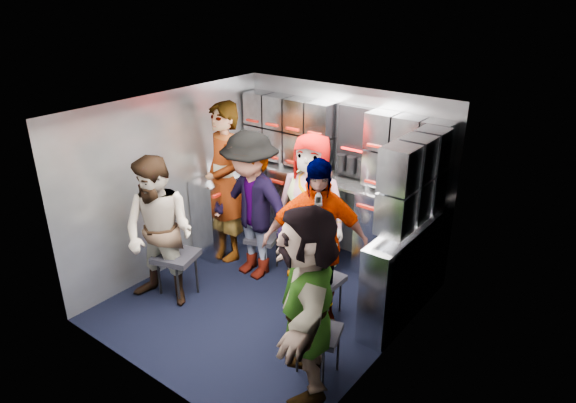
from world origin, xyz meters
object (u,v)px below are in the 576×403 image
Objects in this scene: jump_seat_near_right at (318,335)px; attendant_arc_c at (311,206)px; jump_seat_center at (319,238)px; attendant_arc_b at (251,206)px; attendant_arc_d at (315,244)px; jump_seat_mid_right at (324,281)px; jump_seat_near_left at (176,258)px; attendant_arc_a at (160,233)px; attendant_standing at (225,182)px; attendant_arc_e at (307,301)px; jump_seat_mid_left at (262,240)px.

attendant_arc_c is at bearing 127.48° from jump_seat_near_right.
jump_seat_center is at bearing 124.09° from jump_seat_near_right.
attendant_arc_d reaches higher than attendant_arc_b.
jump_seat_mid_right is 0.25× the size of attendant_arc_c.
attendant_arc_c is (0.00, -0.18, 0.48)m from jump_seat_center.
jump_seat_near_left is 1.13× the size of jump_seat_near_right.
jump_seat_near_right is 1.97m from attendant_arc_a.
attendant_standing is at bearing 179.26° from attendant_arc_c.
jump_seat_mid_left is at bearing -168.17° from attendant_arc_e.
attendant_arc_a reaches higher than jump_seat_mid_right.
attendant_arc_d reaches higher than jump_seat_mid_left.
attendant_arc_e reaches higher than jump_seat_mid_left.
attendant_arc_c is (0.51, 0.27, 0.48)m from jump_seat_mid_left.
jump_seat_mid_left and jump_seat_center have the same top height.
attendant_arc_a is at bearing -177.21° from jump_seat_near_right.
jump_seat_mid_right is at bearing -60.81° from attendant_arc_c.
jump_seat_center is (0.51, 0.45, 0.00)m from jump_seat_mid_left.
attendant_arc_b is at bearing -154.70° from attendant_arc_c.
attendant_arc_b reaches higher than jump_seat_mid_left.
jump_seat_mid_right reaches higher than jump_seat_center.
attendant_arc_d is at bearing 171.57° from attendant_arc_e.
attendant_arc_b is at bearing 8.92° from attendant_standing.
attendant_arc_b is 0.99× the size of attendant_arc_d.
jump_seat_mid_left is 0.26× the size of attendant_arc_e.
jump_seat_near_left is at bearing 163.86° from attendant_arc_d.
jump_seat_center is 0.24× the size of attendant_arc_b.
attendant_arc_a reaches higher than jump_seat_center.
jump_seat_near_right is 0.49m from attendant_arc_e.
jump_seat_near_left is 0.42m from attendant_arc_a.
attendant_arc_b is 1.89m from attendant_arc_e.
attendant_standing reaches higher than jump_seat_mid_left.
jump_seat_near_left reaches higher than jump_seat_near_right.
jump_seat_mid_right is 1.16m from attendant_arc_e.
jump_seat_near_right is (1.55, -1.09, 0.02)m from jump_seat_mid_left.
jump_seat_mid_left is 1.30m from attendant_arc_d.
attendant_arc_b is (0.37, 0.82, 0.43)m from jump_seat_near_left.
attendant_arc_e is at bearing -39.32° from jump_seat_mid_left.
jump_seat_mid_left is 0.25× the size of attendant_arc_b.
jump_seat_mid_right is (1.09, -0.31, 0.01)m from jump_seat_mid_left.
jump_seat_mid_right is 0.26× the size of attendant_arc_a.
jump_seat_near_left is 0.32× the size of attendant_arc_a.
attendant_arc_e is at bearing -58.79° from jump_seat_center.
attendant_arc_e is (1.92, -0.09, 0.02)m from attendant_arc_a.
attendant_arc_b is (-0.51, -0.63, 0.50)m from jump_seat_center.
jump_seat_center is at bearing 54.78° from attendant_arc_b.
attendant_arc_d is (1.64, -0.47, -0.10)m from attendant_standing.
attendant_arc_a is (-1.46, -0.87, 0.44)m from jump_seat_mid_right.
attendant_arc_b is at bearing 53.98° from attendant_arc_a.
attendant_arc_b is (-0.00, -0.18, 0.50)m from jump_seat_mid_left.
jump_seat_near_right is 0.89m from attendant_arc_d.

